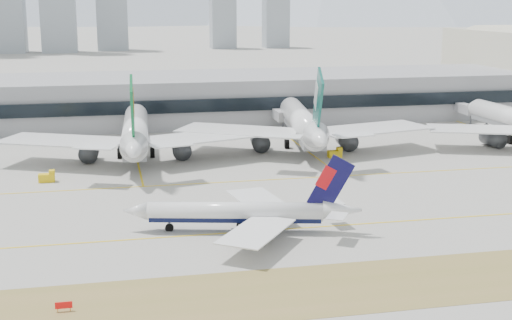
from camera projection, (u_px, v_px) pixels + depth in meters
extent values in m
plane|color=#9A9790|center=(296.00, 220.00, 131.30)|extent=(3000.00, 3000.00, 0.00)
cube|color=olive|center=(355.00, 286.00, 100.77)|extent=(360.00, 18.00, 0.06)
cube|color=yellow|center=(303.00, 228.00, 126.52)|extent=(360.00, 0.45, 0.04)
cube|color=yellow|center=(261.00, 180.00, 159.91)|extent=(360.00, 0.45, 0.04)
cylinder|color=white|center=(235.00, 211.00, 123.81)|extent=(30.38, 10.35, 3.33)
cube|color=black|center=(235.00, 216.00, 124.01)|extent=(29.67, 9.72, 1.50)
cone|color=white|center=(135.00, 211.00, 124.24)|extent=(5.30, 4.32, 3.33)
cone|color=white|center=(342.00, 210.00, 123.27)|extent=(7.36, 4.82, 3.33)
cube|color=white|center=(259.00, 200.00, 132.83)|extent=(9.86, 17.34, 0.20)
cube|color=white|center=(333.00, 202.00, 127.46)|extent=(3.31, 4.88, 0.13)
cylinder|color=#3F4247|center=(249.00, 214.00, 130.27)|extent=(5.52, 3.61, 2.50)
cube|color=#3F4247|center=(249.00, 209.00, 130.05)|extent=(2.11, 0.74, 1.16)
cube|color=white|center=(256.00, 231.00, 114.83)|extent=(15.65, 17.72, 0.20)
cube|color=white|center=(337.00, 216.00, 119.02)|extent=(4.96, 5.52, 0.13)
cylinder|color=#3F4247|center=(247.00, 236.00, 118.27)|extent=(5.52, 3.61, 2.50)
cube|color=#3F4247|center=(247.00, 230.00, 118.05)|extent=(2.11, 0.74, 1.16)
cube|color=#0C0A41|center=(331.00, 184.00, 122.29)|extent=(8.06, 2.21, 10.42)
cube|color=red|center=(326.00, 178.00, 122.07)|extent=(3.70, 1.22, 4.47)
cylinder|color=#3F4247|center=(169.00, 226.00, 124.68)|extent=(0.40, 0.40, 2.00)
cylinder|color=black|center=(169.00, 228.00, 124.77)|extent=(1.59, 0.92, 1.50)
cylinder|color=#3F4247|center=(239.00, 230.00, 122.27)|extent=(0.40, 0.40, 2.00)
cylinder|color=black|center=(239.00, 232.00, 122.36)|extent=(1.59, 0.92, 1.50)
cylinder|color=#3F4247|center=(241.00, 222.00, 126.49)|extent=(0.40, 0.40, 2.00)
cylinder|color=black|center=(241.00, 225.00, 126.58)|extent=(1.59, 0.92, 1.50)
cylinder|color=white|center=(135.00, 130.00, 182.73)|extent=(9.18, 48.64, 6.40)
cube|color=slate|center=(136.00, 136.00, 183.12)|extent=(8.16, 47.62, 2.88)
cone|color=white|center=(136.00, 113.00, 209.60)|extent=(6.81, 7.74, 6.40)
cone|color=white|center=(134.00, 150.00, 154.07)|extent=(7.01, 11.10, 6.40)
cube|color=white|center=(205.00, 137.00, 178.67)|extent=(33.59, 23.17, 0.38)
cube|color=white|center=(172.00, 145.00, 157.14)|extent=(9.85, 6.82, 0.26)
cylinder|color=#3F4247|center=(181.00, 148.00, 181.67)|extent=(5.25, 8.32, 4.80)
cube|color=#3F4247|center=(181.00, 141.00, 181.25)|extent=(0.67, 3.38, 2.24)
cube|color=white|center=(63.00, 141.00, 173.53)|extent=(33.77, 25.84, 0.38)
cube|color=white|center=(95.00, 147.00, 154.67)|extent=(10.05, 7.63, 0.26)
cylinder|color=#3F4247|center=(89.00, 151.00, 178.25)|extent=(5.25, 8.32, 4.80)
cube|color=#3F4247|center=(89.00, 144.00, 177.83)|extent=(0.67, 3.38, 2.24)
cube|color=#0D5D2F|center=(133.00, 113.00, 155.64)|extent=(1.35, 13.38, 17.15)
cube|color=orange|center=(132.00, 104.00, 156.52)|extent=(1.05, 6.06, 7.34)
cylinder|color=#3F4247|center=(137.00, 136.00, 201.57)|extent=(0.77, 0.77, 3.84)
cylinder|color=black|center=(137.00, 139.00, 201.75)|extent=(1.28, 2.94, 2.88)
cylinder|color=#3F4247|center=(120.00, 151.00, 181.95)|extent=(0.77, 0.77, 3.84)
cylinder|color=black|center=(120.00, 154.00, 182.12)|extent=(1.28, 2.94, 2.88)
cylinder|color=#3F4247|center=(152.00, 150.00, 183.18)|extent=(0.77, 0.77, 3.84)
cylinder|color=black|center=(152.00, 153.00, 183.36)|extent=(1.28, 2.94, 2.88)
cylinder|color=white|center=(302.00, 121.00, 194.60)|extent=(13.21, 49.78, 6.53)
cube|color=slate|center=(302.00, 128.00, 194.99)|extent=(12.11, 48.67, 2.94)
cone|color=white|center=(289.00, 106.00, 222.27)|extent=(7.50, 8.36, 6.53)
cone|color=white|center=(320.00, 139.00, 165.08)|extent=(7.96, 11.76, 6.53)
cube|color=white|center=(371.00, 129.00, 189.03)|extent=(33.89, 21.58, 0.39)
cube|color=white|center=(354.00, 135.00, 167.58)|extent=(9.84, 6.33, 0.26)
cylinder|color=#3F4247|center=(347.00, 140.00, 192.57)|extent=(5.97, 8.82, 4.90)
cube|color=#3F4247|center=(347.00, 133.00, 192.14)|extent=(0.95, 3.46, 2.28)
cube|color=white|center=(239.00, 130.00, 186.50)|extent=(34.32, 28.05, 0.39)
cube|color=white|center=(282.00, 136.00, 166.36)|extent=(10.32, 8.30, 0.26)
cylinder|color=#3F4247|center=(260.00, 141.00, 190.88)|extent=(5.97, 8.82, 4.90)
cube|color=#3F4247|center=(260.00, 134.00, 190.45)|extent=(0.95, 3.46, 2.28)
cube|color=#13534A|center=(318.00, 104.00, 166.71)|extent=(2.45, 13.60, 17.51)
cube|color=#AFB6B9|center=(317.00, 95.00, 167.62)|extent=(1.55, 6.19, 7.49)
cylinder|color=#3F4247|center=(293.00, 128.00, 213.99)|extent=(0.78, 0.78, 3.92)
cylinder|color=black|center=(293.00, 131.00, 214.17)|extent=(1.53, 3.07, 2.94)
cylinder|color=#3F4247|center=(287.00, 141.00, 194.11)|extent=(0.78, 0.78, 3.92)
cylinder|color=black|center=(287.00, 144.00, 194.29)|extent=(1.53, 3.07, 2.94)
cylinder|color=#3F4247|center=(318.00, 141.00, 194.72)|extent=(0.78, 0.78, 3.92)
cylinder|color=black|center=(318.00, 144.00, 194.90)|extent=(1.53, 3.07, 2.94)
cone|color=white|center=(472.00, 107.00, 225.40)|extent=(6.12, 7.00, 5.89)
cube|color=white|center=(482.00, 129.00, 191.34)|extent=(31.02, 21.89, 0.35)
cylinder|color=#3F4247|center=(493.00, 138.00, 196.09)|extent=(4.67, 7.57, 4.42)
cube|color=#3F4247|center=(493.00, 132.00, 195.71)|extent=(0.55, 3.11, 2.06)
cylinder|color=#3F4247|center=(486.00, 126.00, 218.15)|extent=(0.71, 0.71, 3.54)
cylinder|color=black|center=(486.00, 128.00, 218.32)|extent=(1.12, 2.69, 2.65)
cylinder|color=#3F4247|center=(510.00, 138.00, 200.06)|extent=(0.71, 0.71, 3.54)
cylinder|color=black|center=(509.00, 140.00, 200.22)|extent=(1.12, 2.69, 2.65)
cube|color=gray|center=(206.00, 97.00, 239.35)|extent=(280.00, 42.00, 15.00)
cube|color=black|center=(216.00, 105.00, 218.74)|extent=(280.00, 1.20, 4.00)
cube|color=beige|center=(477.00, 66.00, 279.42)|extent=(2.00, 57.00, 27.90)
cube|color=red|center=(64.00, 305.00, 92.44)|extent=(2.20, 0.15, 0.90)
cylinder|color=orange|center=(58.00, 310.00, 92.42)|extent=(0.10, 0.10, 0.50)
cylinder|color=orange|center=(70.00, 309.00, 92.74)|extent=(0.10, 0.10, 0.50)
cube|color=#E3BB0B|center=(335.00, 154.00, 182.99)|extent=(3.50, 2.00, 1.80)
cube|color=#E3BB0B|center=(339.00, 149.00, 182.97)|extent=(1.20, 1.80, 1.00)
cylinder|color=black|center=(331.00, 157.00, 182.10)|extent=(0.70, 0.30, 0.70)
cylinder|color=black|center=(329.00, 156.00, 183.63)|extent=(0.70, 0.30, 0.70)
cylinder|color=black|center=(340.00, 156.00, 182.59)|extent=(0.70, 0.30, 0.70)
cylinder|color=black|center=(338.00, 155.00, 184.12)|extent=(0.70, 0.30, 0.70)
cube|color=#E3BB0B|center=(47.00, 178.00, 158.41)|extent=(3.50, 2.00, 1.80)
cube|color=#E3BB0B|center=(52.00, 172.00, 158.39)|extent=(1.20, 1.80, 1.00)
cylinder|color=black|center=(41.00, 181.00, 157.52)|extent=(0.70, 0.30, 0.70)
cylinder|color=black|center=(41.00, 180.00, 159.05)|extent=(0.70, 0.30, 0.70)
cylinder|color=black|center=(52.00, 181.00, 158.01)|extent=(0.70, 0.30, 0.70)
cylinder|color=black|center=(53.00, 179.00, 159.53)|extent=(0.70, 0.30, 0.70)
cube|color=#89929C|center=(111.00, 6.00, 562.05)|extent=(24.00, 21.60, 70.00)
cube|color=#89929C|center=(223.00, 15.00, 586.83)|extent=(20.00, 18.00, 55.00)
cube|color=#89929C|center=(276.00, 19.00, 596.79)|extent=(20.00, 18.00, 48.00)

